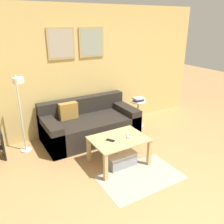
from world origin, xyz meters
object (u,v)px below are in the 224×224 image
at_px(storage_bin, 120,158).
at_px(side_table, 138,111).
at_px(book_stack, 139,99).
at_px(remote_control, 128,136).
at_px(cell_phone, 110,140).
at_px(floor_lamp, 20,102).
at_px(coffee_table, 119,143).
at_px(couch, 89,125).

height_order(storage_bin, side_table, side_table).
relative_size(storage_bin, side_table, 0.83).
height_order(book_stack, remote_control, book_stack).
bearing_deg(cell_phone, storage_bin, -46.79).
bearing_deg(floor_lamp, side_table, -0.11).
bearing_deg(side_table, remote_control, -133.01).
distance_m(floor_lamp, book_stack, 2.46).
bearing_deg(cell_phone, remote_control, -38.53).
distance_m(coffee_table, side_table, 1.60).
distance_m(couch, coffee_table, 1.11).
bearing_deg(storage_bin, floor_lamp, 138.38).
height_order(floor_lamp, cell_phone, floor_lamp).
bearing_deg(book_stack, remote_control, -133.19).
xyz_separation_m(side_table, book_stack, (-0.00, -0.01, 0.28)).
xyz_separation_m(storage_bin, book_stack, (1.18, 1.10, 0.52)).
bearing_deg(storage_bin, couch, 90.43).
distance_m(coffee_table, storage_bin, 0.27).
relative_size(floor_lamp, book_stack, 5.61).
relative_size(floor_lamp, side_table, 2.40).
xyz_separation_m(remote_control, cell_phone, (-0.31, 0.03, -0.01)).
xyz_separation_m(couch, side_table, (1.19, -0.03, 0.07)).
distance_m(storage_bin, cell_phone, 0.39).
bearing_deg(cell_phone, book_stack, 5.00).
height_order(book_stack, cell_phone, book_stack).
distance_m(coffee_table, cell_phone, 0.18).
relative_size(couch, floor_lamp, 1.31).
bearing_deg(cell_phone, side_table, 5.21).
height_order(coffee_table, side_table, side_table).
bearing_deg(couch, storage_bin, -89.57).
xyz_separation_m(coffee_table, cell_phone, (-0.16, 0.01, 0.09)).
bearing_deg(storage_bin, coffee_table, 88.12).
height_order(floor_lamp, book_stack, floor_lamp).
distance_m(storage_bin, book_stack, 1.69).
xyz_separation_m(coffee_table, storage_bin, (-0.00, -0.03, -0.27)).
height_order(couch, coffee_table, couch).
bearing_deg(coffee_table, side_table, 42.30).
bearing_deg(remote_control, coffee_table, -156.47).
distance_m(coffee_table, book_stack, 1.61).
height_order(couch, storage_bin, couch).
xyz_separation_m(floor_lamp, cell_phone, (1.09, -1.07, -0.52)).
bearing_deg(couch, floor_lamp, -178.96).
distance_m(side_table, book_stack, 0.28).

